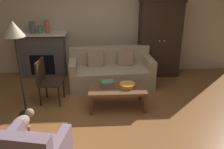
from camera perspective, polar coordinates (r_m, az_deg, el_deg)
name	(u,v)px	position (r m, az deg, el deg)	size (l,w,h in m)	color
ground_plane	(107,122)	(4.35, -1.09, -11.26)	(9.60, 9.60, 0.00)	brown
back_wall	(103,19)	(6.26, -2.12, 13.08)	(7.20, 0.10, 2.80)	beige
fireplace	(43,54)	(6.36, -16.10, 4.67)	(1.26, 0.48, 1.12)	#4C4947
armoire	(159,38)	(6.21, 11.18, 8.43)	(1.06, 0.57, 1.91)	black
couch	(111,72)	(5.63, -0.20, 0.57)	(1.97, 0.98, 0.86)	tan
coffee_table	(117,90)	(4.65, 1.24, -3.72)	(1.10, 0.60, 0.42)	brown
fruit_bowl	(127,85)	(4.65, 3.64, -2.56)	(0.30, 0.30, 0.07)	orange
book_stack	(107,84)	(4.64, -1.11, -2.23)	(0.26, 0.20, 0.12)	gray
mantel_vase_slate	(32,27)	(6.22, -18.46, 10.59)	(0.13, 0.13, 0.28)	#565B66
mantel_vase_jade	(40,29)	(6.19, -16.77, 10.23)	(0.11, 0.11, 0.17)	slate
mantel_vase_terracotta	(47,27)	(6.14, -15.18, 10.97)	(0.11, 0.11, 0.31)	#A86042
side_chair_wooden	(47,79)	(4.97, -15.33, -0.95)	(0.49, 0.49, 0.90)	black
floor_lamp	(14,35)	(4.32, -22.26, 8.70)	(0.36, 0.36, 1.74)	black
dog	(22,123)	(4.16, -20.75, -10.69)	(0.35, 0.53, 0.39)	gray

